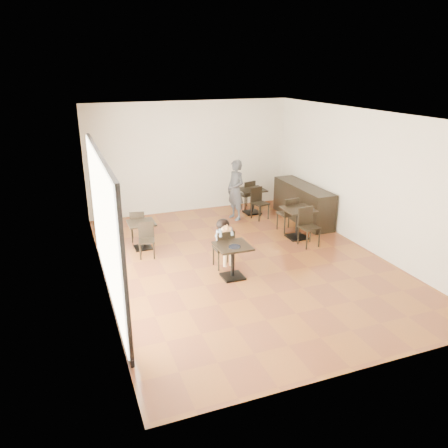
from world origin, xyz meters
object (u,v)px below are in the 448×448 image
cafe_table_back (252,201)px  chair_mid_a (287,214)px  chair_back_a (246,195)px  child_table (233,261)px  child_chair (223,248)px  chair_left_a (138,225)px  adult_patron (236,190)px  chair_left_b (147,241)px  chair_mid_b (309,228)px  child (223,243)px  cafe_table_mid (298,223)px  chair_back_b (260,204)px  cafe_table_left (142,235)px

cafe_table_back → chair_mid_a: (0.25, -1.68, 0.10)m
chair_back_a → child_table: bearing=48.3°
child_chair → chair_back_a: size_ratio=0.97×
child_table → chair_left_a: size_ratio=0.91×
adult_patron → chair_left_b: adult_patron is taller
chair_mid_b → chair_left_a: (-3.78, 1.82, -0.07)m
child → chair_back_a: child is taller
cafe_table_mid → chair_left_b: (-3.78, 0.17, 0.01)m
child_chair → child: size_ratio=0.79×
adult_patron → child_table: bearing=-38.0°
cafe_table_back → chair_left_b: chair_left_b is taller
child_chair → chair_back_b: size_ratio=0.97×
cafe_table_left → child_chair: bearing=-48.9°
child_chair → cafe_table_mid: (2.34, 0.92, -0.04)m
adult_patron → chair_left_a: 2.99m
child → chair_back_a: size_ratio=1.22×
child_chair → cafe_table_back: bearing=-123.7°
child → chair_mid_a: child is taller
child_chair → chair_back_a: (2.10, 3.59, 0.01)m
chair_left_a → chair_back_b: 3.55m
chair_left_b → chair_back_b: (3.53, 1.50, 0.05)m
chair_back_a → chair_back_b: size_ratio=1.00×
child_chair → adult_patron: size_ratio=0.51×
cafe_table_back → chair_back_b: 0.56m
chair_back_b → chair_left_b: bearing=-171.8°
cafe_table_left → chair_back_a: size_ratio=0.74×
adult_patron → cafe_table_mid: adult_patron is taller
child_chair → cafe_table_mid: size_ratio=1.11×
adult_patron → chair_back_b: bearing=54.1°
child_chair → chair_mid_b: (2.34, 0.37, 0.03)m
child → chair_left_a: bearing=123.2°
cafe_table_back → chair_left_b: bearing=-149.8°
cafe_table_back → chair_back_a: (0.00, 0.45, 0.07)m
chair_back_b → child_chair: bearing=-143.8°
child → cafe_table_mid: 2.52m
cafe_table_left → chair_mid_a: 3.78m
chair_mid_b → chair_left_b: size_ratio=1.18×
chair_left_a → cafe_table_mid: bearing=172.6°
child_table → chair_back_a: (2.10, 4.14, 0.08)m
chair_mid_a → chair_back_b: 1.15m
chair_back_a → chair_left_a: bearing=6.8°
chair_left_b → chair_left_a: bearing=101.2°
child_table → cafe_table_mid: (2.34, 1.47, 0.03)m
child → chair_back_a: 4.16m
child → chair_back_b: 3.34m
cafe_table_back → child_table: bearing=-119.6°
cafe_table_left → chair_mid_a: bearing=-2.6°
child_table → chair_left_a: bearing=117.6°
chair_back_a → chair_back_b: same height
child_chair → cafe_table_left: bearing=-48.9°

